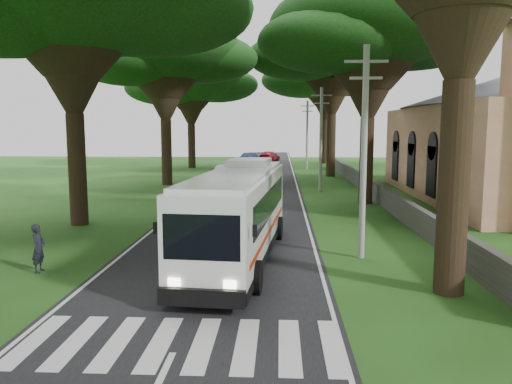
{
  "coord_description": "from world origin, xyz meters",
  "views": [
    {
      "loc": [
        2.36,
        -12.92,
        5.03
      ],
      "look_at": [
        1.32,
        8.56,
        2.2
      ],
      "focal_mm": 35.0,
      "sensor_mm": 36.0,
      "label": 1
    }
  ],
  "objects_px": {
    "pole_near": "(364,149)",
    "distant_car_a": "(225,170)",
    "church": "(512,128)",
    "pole_far": "(307,134)",
    "pole_mid": "(321,138)",
    "pedestrian": "(38,248)",
    "distant_car_c": "(269,156)",
    "distant_car_b": "(248,158)",
    "coach_bus": "(239,213)"
  },
  "relations": [
    {
      "from": "pole_near",
      "to": "pole_mid",
      "type": "bearing_deg",
      "value": 90.0
    },
    {
      "from": "pole_near",
      "to": "coach_bus",
      "type": "height_order",
      "value": "pole_near"
    },
    {
      "from": "church",
      "to": "coach_bus",
      "type": "bearing_deg",
      "value": -136.81
    },
    {
      "from": "coach_bus",
      "to": "church",
      "type": "bearing_deg",
      "value": 48.22
    },
    {
      "from": "church",
      "to": "pole_far",
      "type": "relative_size",
      "value": 3.0
    },
    {
      "from": "pole_mid",
      "to": "distant_car_c",
      "type": "relative_size",
      "value": 1.63
    },
    {
      "from": "pole_mid",
      "to": "pedestrian",
      "type": "distance_m",
      "value": 25.43
    },
    {
      "from": "pole_near",
      "to": "distant_car_c",
      "type": "xyz_separation_m",
      "value": [
        -4.7,
        53.64,
        -3.44
      ]
    },
    {
      "from": "pole_near",
      "to": "distant_car_a",
      "type": "distance_m",
      "value": 30.71
    },
    {
      "from": "pedestrian",
      "to": "distant_car_b",
      "type": "bearing_deg",
      "value": -2.44
    },
    {
      "from": "pole_far",
      "to": "distant_car_a",
      "type": "bearing_deg",
      "value": -128.51
    },
    {
      "from": "pedestrian",
      "to": "pole_near",
      "type": "bearing_deg",
      "value": -76.2
    },
    {
      "from": "church",
      "to": "coach_bus",
      "type": "relative_size",
      "value": 2.07
    },
    {
      "from": "coach_bus",
      "to": "distant_car_b",
      "type": "height_order",
      "value": "coach_bus"
    },
    {
      "from": "distant_car_a",
      "to": "distant_car_b",
      "type": "relative_size",
      "value": 1.07
    },
    {
      "from": "distant_car_a",
      "to": "distant_car_c",
      "type": "bearing_deg",
      "value": -87.64
    },
    {
      "from": "distant_car_a",
      "to": "pedestrian",
      "type": "height_order",
      "value": "pedestrian"
    },
    {
      "from": "pole_mid",
      "to": "distant_car_c",
      "type": "xyz_separation_m",
      "value": [
        -4.7,
        33.64,
        -3.44
      ]
    },
    {
      "from": "pole_mid",
      "to": "distant_car_c",
      "type": "distance_m",
      "value": 34.14
    },
    {
      "from": "church",
      "to": "pedestrian",
      "type": "xyz_separation_m",
      "value": [
        -23.86,
        -17.98,
        -4.07
      ]
    },
    {
      "from": "pole_near",
      "to": "pole_far",
      "type": "height_order",
      "value": "same"
    },
    {
      "from": "distant_car_b",
      "to": "distant_car_c",
      "type": "bearing_deg",
      "value": 70.09
    },
    {
      "from": "coach_bus",
      "to": "distant_car_c",
      "type": "distance_m",
      "value": 54.12
    },
    {
      "from": "pole_far",
      "to": "coach_bus",
      "type": "bearing_deg",
      "value": -96.62
    },
    {
      "from": "distant_car_a",
      "to": "coach_bus",
      "type": "bearing_deg",
      "value": 108.52
    },
    {
      "from": "distant_car_b",
      "to": "distant_car_c",
      "type": "distance_m",
      "value": 4.63
    },
    {
      "from": "pole_far",
      "to": "pedestrian",
      "type": "bearing_deg",
      "value": -105.16
    },
    {
      "from": "church",
      "to": "distant_car_a",
      "type": "xyz_separation_m",
      "value": [
        -20.86,
        13.77,
        -4.12
      ]
    },
    {
      "from": "pole_near",
      "to": "church",
      "type": "bearing_deg",
      "value": 51.5
    },
    {
      "from": "coach_bus",
      "to": "pedestrian",
      "type": "bearing_deg",
      "value": -158.84
    },
    {
      "from": "distant_car_b",
      "to": "pedestrian",
      "type": "bearing_deg",
      "value": -75.9
    },
    {
      "from": "church",
      "to": "pedestrian",
      "type": "distance_m",
      "value": 30.15
    },
    {
      "from": "pole_mid",
      "to": "distant_car_b",
      "type": "distance_m",
      "value": 31.14
    },
    {
      "from": "pole_mid",
      "to": "pole_far",
      "type": "height_order",
      "value": "same"
    },
    {
      "from": "pole_near",
      "to": "distant_car_b",
      "type": "bearing_deg",
      "value": 98.61
    },
    {
      "from": "coach_bus",
      "to": "distant_car_c",
      "type": "bearing_deg",
      "value": 95.03
    },
    {
      "from": "church",
      "to": "pole_far",
      "type": "xyz_separation_m",
      "value": [
        -12.36,
        24.45,
        -0.73
      ]
    },
    {
      "from": "pole_near",
      "to": "distant_car_a",
      "type": "bearing_deg",
      "value": 106.17
    },
    {
      "from": "church",
      "to": "pole_mid",
      "type": "bearing_deg",
      "value": 160.19
    },
    {
      "from": "distant_car_b",
      "to": "pedestrian",
      "type": "height_order",
      "value": "pedestrian"
    },
    {
      "from": "church",
      "to": "distant_car_b",
      "type": "xyz_separation_m",
      "value": [
        -19.93,
        34.46,
        -4.19
      ]
    },
    {
      "from": "pole_near",
      "to": "coach_bus",
      "type": "bearing_deg",
      "value": -174.3
    },
    {
      "from": "distant_car_c",
      "to": "pole_near",
      "type": "bearing_deg",
      "value": 112.53
    },
    {
      "from": "church",
      "to": "pole_far",
      "type": "distance_m",
      "value": 27.41
    },
    {
      "from": "pole_near",
      "to": "pedestrian",
      "type": "xyz_separation_m",
      "value": [
        -11.5,
        -2.44,
        -3.34
      ]
    },
    {
      "from": "distant_car_a",
      "to": "church",
      "type": "bearing_deg",
      "value": 157.81
    },
    {
      "from": "distant_car_b",
      "to": "distant_car_a",
      "type": "bearing_deg",
      "value": -74.19
    },
    {
      "from": "pole_mid",
      "to": "distant_car_a",
      "type": "bearing_deg",
      "value": 132.37
    },
    {
      "from": "church",
      "to": "pedestrian",
      "type": "bearing_deg",
      "value": -143.0
    },
    {
      "from": "church",
      "to": "coach_bus",
      "type": "distance_m",
      "value": 23.6
    }
  ]
}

